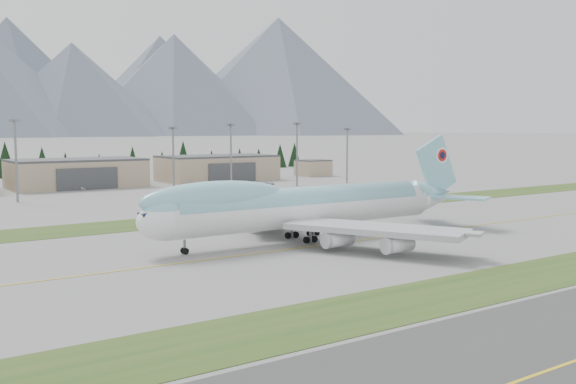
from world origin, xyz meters
TOP-DOWN VIEW (x-y plane):
  - ground at (0.00, 0.00)m, footprint 7000.00×7000.00m
  - grass_strip_near at (0.00, -38.00)m, footprint 400.00×14.00m
  - grass_strip_far at (0.00, 45.00)m, footprint 400.00×18.00m
  - taxiway_line_main at (0.00, 0.00)m, footprint 400.00×0.40m
  - boeing_747_freighter at (-12.20, 6.52)m, footprint 77.92×67.93m
  - hangar_center at (-15.00, 149.90)m, footprint 48.00×26.60m
  - hangar_right at (45.00, 149.90)m, footprint 48.00×26.60m
  - control_shed at (95.00, 148.00)m, footprint 14.00×12.00m
  - floodlight_masts at (11.92, 108.94)m, footprint 142.04×9.63m
  - service_vehicle_a at (-17.34, 136.69)m, footprint 2.97×3.72m
  - service_vehicle_b at (26.13, 130.36)m, footprint 4.22×1.87m
  - service_vehicle_c at (51.37, 118.09)m, footprint 2.21×4.60m
  - conifer_belt at (-5.12, 212.55)m, footprint 274.76×16.00m

SIDE VIEW (x-z plane):
  - ground at x=0.00m, z-range 0.00..0.00m
  - grass_strip_near at x=0.00m, z-range -0.04..0.04m
  - grass_strip_far at x=0.00m, z-range -0.04..0.04m
  - taxiway_line_main at x=0.00m, z-range -0.01..0.01m
  - service_vehicle_a at x=-17.34m, z-range -0.59..0.59m
  - service_vehicle_b at x=26.13m, z-range -0.67..0.67m
  - service_vehicle_c at x=51.37m, z-range -0.64..0.64m
  - control_shed at x=95.00m, z-range 0.00..7.60m
  - hangar_center at x=-15.00m, z-range -0.01..10.79m
  - hangar_right at x=45.00m, z-range -0.01..10.79m
  - boeing_747_freighter at x=-12.20m, z-range -3.53..17.19m
  - conifer_belt at x=-5.12m, z-range -1.28..15.38m
  - floodlight_masts at x=11.92m, z-range 4.00..28.84m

